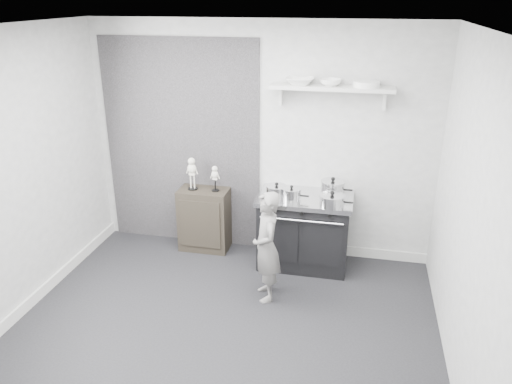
# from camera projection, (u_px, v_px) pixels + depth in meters

# --- Properties ---
(ground) EXTENTS (4.00, 4.00, 0.00)m
(ground) POSITION_uv_depth(u_px,v_px,m) (220.00, 335.00, 4.62)
(ground) COLOR black
(ground) RESTS_ON ground
(room_shell) EXTENTS (4.02, 3.62, 2.71)m
(room_shell) POSITION_uv_depth(u_px,v_px,m) (209.00, 161.00, 4.16)
(room_shell) COLOR #A5A5A2
(room_shell) RESTS_ON ground
(wall_shelf) EXTENTS (1.30, 0.26, 0.24)m
(wall_shelf) POSITION_uv_depth(u_px,v_px,m) (332.00, 89.00, 5.24)
(wall_shelf) COLOR silver
(wall_shelf) RESTS_ON room_shell
(stove) EXTENTS (1.05, 0.66, 0.84)m
(stove) POSITION_uv_depth(u_px,v_px,m) (304.00, 230.00, 5.68)
(stove) COLOR black
(stove) RESTS_ON ground
(side_cabinet) EXTENTS (0.59, 0.35, 0.77)m
(side_cabinet) POSITION_uv_depth(u_px,v_px,m) (205.00, 219.00, 6.06)
(side_cabinet) COLOR black
(side_cabinet) RESTS_ON ground
(child) EXTENTS (0.41, 0.50, 1.16)m
(child) POSITION_uv_depth(u_px,v_px,m) (267.00, 247.00, 4.99)
(child) COLOR slate
(child) RESTS_ON ground
(pot_front_left) EXTENTS (0.32, 0.23, 0.17)m
(pot_front_left) POSITION_uv_depth(u_px,v_px,m) (277.00, 191.00, 5.49)
(pot_front_left) COLOR silver
(pot_front_left) RESTS_ON stove
(pot_back_right) EXTENTS (0.35, 0.27, 0.22)m
(pot_back_right) POSITION_uv_depth(u_px,v_px,m) (333.00, 188.00, 5.53)
(pot_back_right) COLOR silver
(pot_back_right) RESTS_ON stove
(pot_front_right) EXTENTS (0.36, 0.27, 0.17)m
(pot_front_right) POSITION_uv_depth(u_px,v_px,m) (332.00, 200.00, 5.27)
(pot_front_right) COLOR silver
(pot_front_right) RESTS_ON stove
(pot_front_center) EXTENTS (0.30, 0.21, 0.18)m
(pot_front_center) POSITION_uv_depth(u_px,v_px,m) (291.00, 194.00, 5.41)
(pot_front_center) COLOR silver
(pot_front_center) RESTS_ON stove
(skeleton_full) EXTENTS (0.13, 0.08, 0.45)m
(skeleton_full) POSITION_uv_depth(u_px,v_px,m) (192.00, 171.00, 5.86)
(skeleton_full) COLOR silver
(skeleton_full) RESTS_ON side_cabinet
(skeleton_torso) EXTENTS (0.10, 0.06, 0.35)m
(skeleton_torso) POSITION_uv_depth(u_px,v_px,m) (215.00, 177.00, 5.82)
(skeleton_torso) COLOR silver
(skeleton_torso) RESTS_ON side_cabinet
(bowl_large) EXTENTS (0.31, 0.31, 0.07)m
(bowl_large) POSITION_uv_depth(u_px,v_px,m) (300.00, 81.00, 5.27)
(bowl_large) COLOR white
(bowl_large) RESTS_ON wall_shelf
(bowl_small) EXTENTS (0.22, 0.22, 0.07)m
(bowl_small) POSITION_uv_depth(u_px,v_px,m) (331.00, 82.00, 5.21)
(bowl_small) COLOR white
(bowl_small) RESTS_ON wall_shelf
(plate_stack) EXTENTS (0.27, 0.27, 0.06)m
(plate_stack) POSITION_uv_depth(u_px,v_px,m) (366.00, 84.00, 5.14)
(plate_stack) COLOR white
(plate_stack) RESTS_ON wall_shelf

